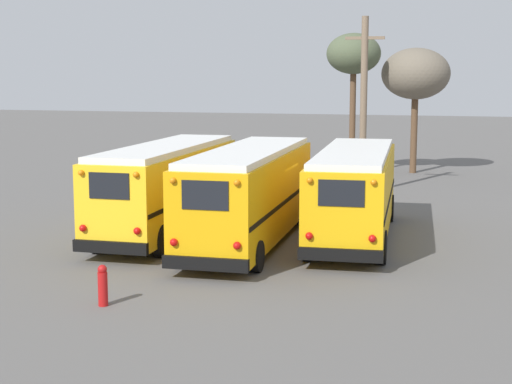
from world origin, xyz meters
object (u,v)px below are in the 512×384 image
Objects in this scene: school_bus_2 at (354,190)px; bare_tree_0 at (416,75)px; fire_hydrant at (103,285)px; utility_pole at (364,104)px; school_bus_0 at (167,186)px; school_bus_1 at (249,193)px; bare_tree_1 at (354,56)px.

school_bus_2 is 1.40× the size of bare_tree_0.
bare_tree_0 is at bearing 78.65° from fire_hydrant.
utility_pole reaches higher than fire_hydrant.
utility_pole is at bearing 63.23° from school_bus_0.
school_bus_0 is 1.18× the size of utility_pole.
utility_pole is at bearing 79.17° from school_bus_1.
bare_tree_1 is (0.82, 18.45, 4.84)m from school_bus_1.
utility_pole reaches higher than school_bus_2.
school_bus_0 is 21.23m from bare_tree_0.
school_bus_1 is 9.78× the size of fire_hydrant.
school_bus_0 is at bearing -172.74° from school_bus_2.
bare_tree_0 is at bearing 87.57° from school_bus_2.
school_bus_2 is 19.14m from bare_tree_0.
school_bus_0 is at bearing 100.97° from fire_hydrant.
school_bus_1 is 1.23× the size of utility_pole.
utility_pole reaches higher than school_bus_0.
bare_tree_1 is at bearing 84.73° from fire_hydrant.
bare_tree_0 reaches higher than school_bus_1.
fire_hydrant is at bearing -95.27° from bare_tree_1.
school_bus_0 is 12.49m from utility_pole.
school_bus_0 is 1.37× the size of bare_tree_0.
bare_tree_1 reaches higher than bare_tree_0.
bare_tree_1 is (-3.24, -1.95, 1.01)m from bare_tree_0.
bare_tree_0 reaches higher than school_bus_2.
school_bus_1 is at bearing 78.36° from fire_hydrant.
bare_tree_1 reaches higher than school_bus_0.
utility_pole is 1.17× the size of bare_tree_0.
fire_hydrant is (-1.60, -7.75, -1.21)m from school_bus_1.
bare_tree_0 is at bearing 78.75° from school_bus_1.
school_bus_1 is 1.44× the size of bare_tree_0.
school_bus_0 is 3.37m from school_bus_1.
school_bus_2 is at bearing 27.17° from school_bus_1.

